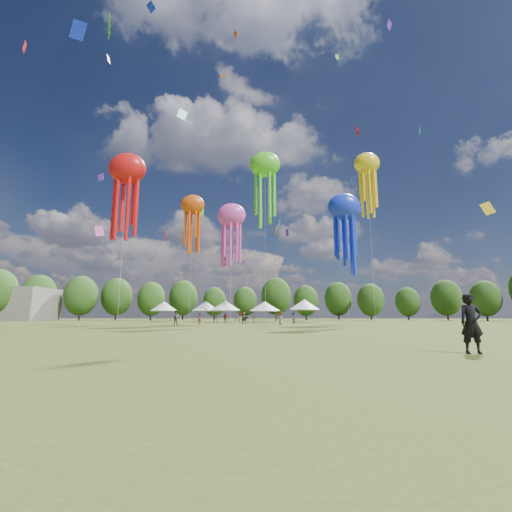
{
  "coord_description": "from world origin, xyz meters",
  "views": [
    {
      "loc": [
        2.37,
        -12.98,
        1.2
      ],
      "look_at": [
        1.4,
        15.0,
        6.0
      ],
      "focal_mm": 24.54,
      "sensor_mm": 36.0,
      "label": 1
    }
  ],
  "objects": [
    {
      "name": "observer_main",
      "position": [
        8.99,
        -1.16,
        0.97
      ],
      "size": [
        0.73,
        0.49,
        1.94
      ],
      "primitive_type": "imported",
      "rotation": [
        0.0,
        0.0,
        -0.04
      ],
      "color": "black",
      "rests_on": "ground"
    },
    {
      "name": "spectators_far",
      "position": [
        -0.59,
        43.18,
        0.85
      ],
      "size": [
        14.62,
        13.29,
        1.88
      ],
      "color": "gray",
      "rests_on": "ground"
    },
    {
      "name": "show_kites",
      "position": [
        2.24,
        40.07,
        21.13
      ],
      "size": [
        41.05,
        28.64,
        32.07
      ],
      "color": "red",
      "rests_on": "ground"
    },
    {
      "name": "treeline",
      "position": [
        -3.87,
        62.51,
        6.54
      ],
      "size": [
        201.57,
        95.24,
        13.43
      ],
      "color": "#38281C",
      "rests_on": "ground"
    },
    {
      "name": "ground",
      "position": [
        0.0,
        0.0,
        0.0
      ],
      "size": [
        300.0,
        300.0,
        0.0
      ],
      "primitive_type": "plane",
      "color": "#384416",
      "rests_on": "ground"
    },
    {
      "name": "spectator_near",
      "position": [
        -9.58,
        32.53,
        0.93
      ],
      "size": [
        1.08,
        0.95,
        1.87
      ],
      "primitive_type": "imported",
      "rotation": [
        0.0,
        0.0,
        2.84
      ],
      "color": "gray",
      "rests_on": "ground"
    },
    {
      "name": "festival_tents",
      "position": [
        -3.83,
        54.17,
        3.09
      ],
      "size": [
        33.31,
        10.42,
        4.29
      ],
      "color": "#47474C",
      "rests_on": "ground"
    },
    {
      "name": "small_kites",
      "position": [
        0.24,
        43.08,
        29.2
      ],
      "size": [
        79.32,
        56.41,
        43.34
      ],
      "color": "red",
      "rests_on": "ground"
    }
  ]
}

